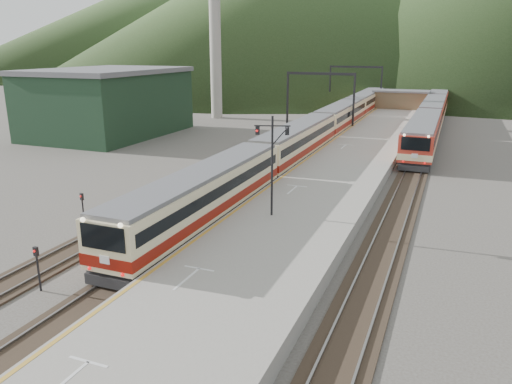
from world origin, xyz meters
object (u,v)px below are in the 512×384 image
at_px(second_train, 433,111).
at_px(signal_mast, 272,155).
at_px(main_train, 323,127).
at_px(worker, 97,233).

height_order(second_train, signal_mast, signal_mast).
height_order(main_train, second_train, second_train).
height_order(main_train, signal_mast, signal_mast).
distance_m(main_train, worker, 36.57).
xyz_separation_m(signal_mast, worker, (-8.53, -6.45, -4.04)).
bearing_deg(signal_mast, worker, -142.92).
height_order(signal_mast, worker, signal_mast).
xyz_separation_m(main_train, second_train, (11.50, 20.39, 0.08)).
distance_m(second_train, signal_mast, 50.84).
relative_size(signal_mast, worker, 3.80).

